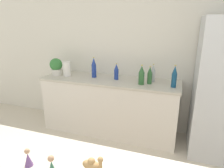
# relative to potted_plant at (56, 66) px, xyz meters

# --- Properties ---
(wall_back) EXTENTS (8.00, 0.06, 2.55)m
(wall_back) POSITION_rel_potted_plant_xyz_m (1.36, 0.37, 0.24)
(wall_back) COLOR silver
(wall_back) RESTS_ON ground_plane
(back_counter) EXTENTS (2.12, 0.63, 0.89)m
(back_counter) POSITION_rel_potted_plant_xyz_m (0.91, 0.04, -0.59)
(back_counter) COLOR silver
(back_counter) RESTS_ON ground_plane
(potted_plant) EXTENTS (0.20, 0.20, 0.28)m
(potted_plant) POSITION_rel_potted_plant_xyz_m (0.00, 0.00, 0.00)
(potted_plant) COLOR silver
(potted_plant) RESTS_ON back_counter
(paper_towel_roll) EXTENTS (0.12, 0.12, 0.23)m
(paper_towel_roll) POSITION_rel_potted_plant_xyz_m (0.19, 0.01, -0.03)
(paper_towel_roll) COLOR white
(paper_towel_roll) RESTS_ON back_counter
(back_bottle_0) EXTENTS (0.07, 0.07, 0.32)m
(back_bottle_0) POSITION_rel_potted_plant_xyz_m (0.64, 0.07, 0.01)
(back_bottle_0) COLOR navy
(back_bottle_0) RESTS_ON back_counter
(back_bottle_1) EXTENTS (0.07, 0.07, 0.30)m
(back_bottle_1) POSITION_rel_potted_plant_xyz_m (1.86, -0.04, -0.00)
(back_bottle_1) COLOR navy
(back_bottle_1) RESTS_ON back_counter
(back_bottle_2) EXTENTS (0.07, 0.07, 0.26)m
(back_bottle_2) POSITION_rel_potted_plant_xyz_m (1.53, 0.01, -0.03)
(back_bottle_2) COLOR #2D6033
(back_bottle_2) RESTS_ON back_counter
(back_bottle_3) EXTENTS (0.08, 0.08, 0.28)m
(back_bottle_3) POSITION_rel_potted_plant_xyz_m (1.42, -0.06, -0.01)
(back_bottle_3) COLOR #2D6033
(back_bottle_3) RESTS_ON back_counter
(back_bottle_4) EXTENTS (0.07, 0.07, 0.25)m
(back_bottle_4) POSITION_rel_potted_plant_xyz_m (1.01, 0.07, -0.03)
(back_bottle_4) COLOR navy
(back_bottle_4) RESTS_ON back_counter
(back_bottle_5) EXTENTS (0.06, 0.06, 0.26)m
(back_bottle_5) POSITION_rel_potted_plant_xyz_m (1.56, 0.12, -0.02)
(back_bottle_5) COLOR #B2B7BC
(back_bottle_5) RESTS_ON back_counter
(camel_figurine) EXTENTS (0.13, 0.07, 0.16)m
(camel_figurine) POSITION_rel_potted_plant_xyz_m (1.52, -1.94, -0.02)
(camel_figurine) COLOR #A87F4C
(camel_figurine) RESTS_ON bar_counter
(wise_man_figurine_blue) EXTENTS (0.06, 0.06, 0.13)m
(wise_man_figurine_blue) POSITION_rel_potted_plant_xyz_m (1.30, -1.99, -0.05)
(wise_man_figurine_blue) COLOR #33664C
(wise_man_figurine_blue) RESTS_ON bar_counter
(wise_man_figurine_crimson) EXTENTS (0.05, 0.05, 0.11)m
(wise_man_figurine_crimson) POSITION_rel_potted_plant_xyz_m (1.12, -1.97, -0.06)
(wise_man_figurine_crimson) COLOR #6B4784
(wise_man_figurine_crimson) RESTS_ON bar_counter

